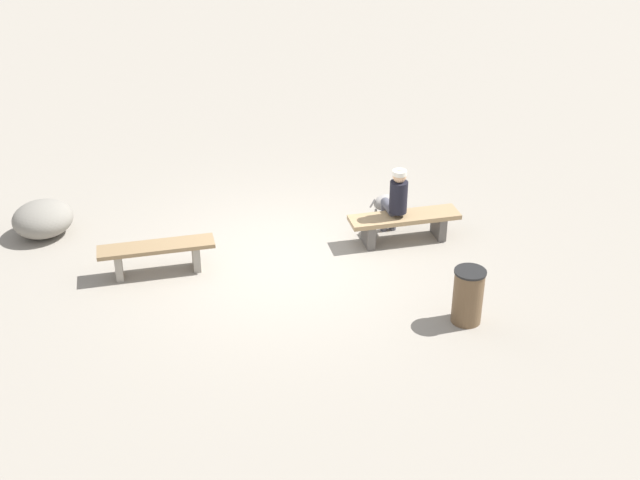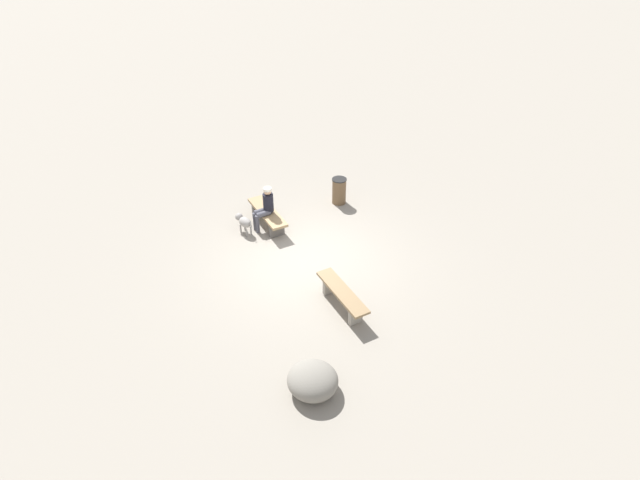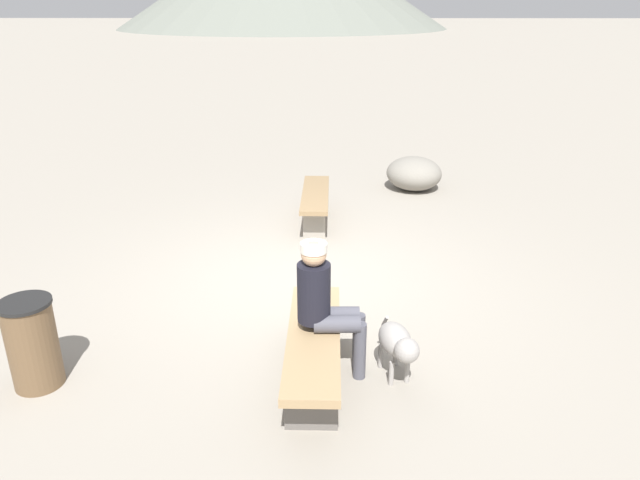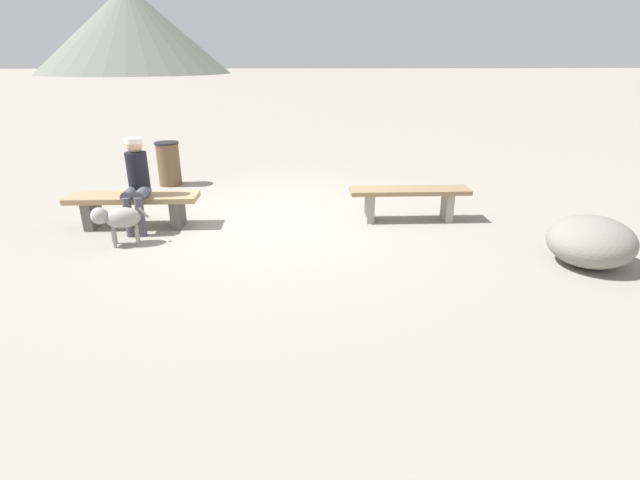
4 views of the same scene
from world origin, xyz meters
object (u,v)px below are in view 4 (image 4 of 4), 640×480
dog (118,218)px  boulder (591,241)px  bench_left (409,197)px  bench_right (134,204)px  trash_bin (169,164)px  seated_person (136,178)px

dog → boulder: size_ratio=0.69×
bench_left → bench_right: 3.91m
dog → bench_right: bearing=-102.5°
bench_left → bench_right: bench_left is taller
boulder → trash_bin: bearing=-34.9°
dog → trash_bin: (0.11, -3.08, 0.04)m
trash_bin → bench_left: bearing=150.0°
bench_left → bench_right: size_ratio=0.96×
bench_right → dog: bearing=92.9°
bench_right → trash_bin: bearing=-87.5°
seated_person → boulder: seated_person is taller
bench_left → boulder: bearing=136.1°
seated_person → dog: (0.09, 0.62, -0.36)m
bench_left → seated_person: (3.78, 0.17, 0.37)m
bench_left → bench_right: bearing=1.4°
bench_right → boulder: boulder is taller
bench_left → boulder: 2.40m
dog → trash_bin: 3.09m
trash_bin → boulder: size_ratio=0.82×
trash_bin → bench_right: bearing=92.0°
bench_left → bench_right: (3.90, 0.06, -0.02)m
bench_right → dog: (-0.03, 0.72, 0.03)m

